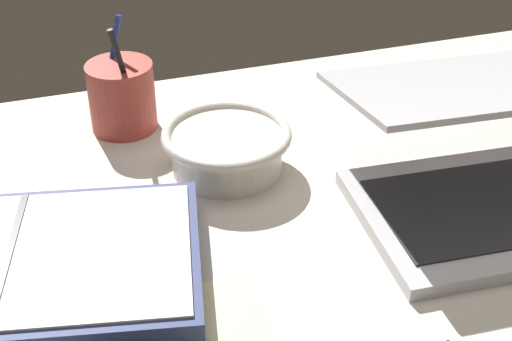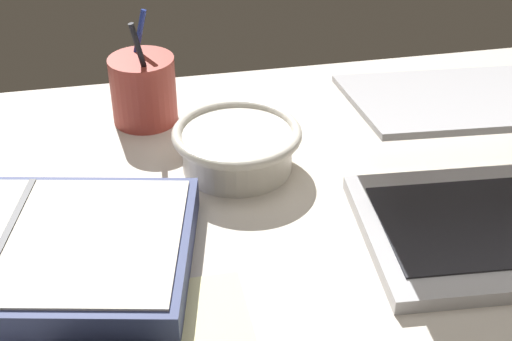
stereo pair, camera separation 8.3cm
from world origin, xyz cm
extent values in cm
cube|color=beige|center=(0.00, 0.00, 1.00)|extent=(140.00, 100.00, 2.00)
cube|color=#B7B7BC|center=(30.75, 0.16, 2.90)|extent=(35.94, 25.87, 1.80)
cube|color=#232328|center=(30.75, 0.16, 3.92)|extent=(31.34, 19.05, 0.24)
cube|color=#B7B7BC|center=(31.49, 9.65, 15.24)|extent=(35.92, 25.63, 5.02)
cube|color=navy|center=(31.45, 9.18, 15.15)|extent=(33.01, 23.04, 4.12)
cylinder|color=silver|center=(2.10, 20.52, 4.67)|extent=(14.65, 14.65, 5.34)
torus|color=silver|center=(2.10, 20.52, 7.34)|extent=(17.24, 17.24, 1.38)
cylinder|color=#9E382D|center=(-8.99, 36.33, 7.01)|extent=(9.60, 9.60, 10.03)
cylinder|color=black|center=(-8.46, 33.74, 10.82)|extent=(3.71, 1.40, 15.53)
cylinder|color=#233899|center=(-9.79, 38.85, 10.68)|extent=(4.82, 2.09, 15.03)
cube|color=navy|center=(-26.12, 5.59, 3.98)|extent=(44.01, 31.88, 3.97)
cube|color=silver|center=(-16.68, 3.55, 6.12)|extent=(22.76, 25.31, 0.30)
cube|color=black|center=(-26.12, 5.59, 6.27)|extent=(5.41, 21.55, 0.30)
camera|label=1|loc=(-19.78, -57.08, 54.38)|focal=50.00mm
camera|label=2|loc=(-11.78, -59.23, 54.38)|focal=50.00mm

